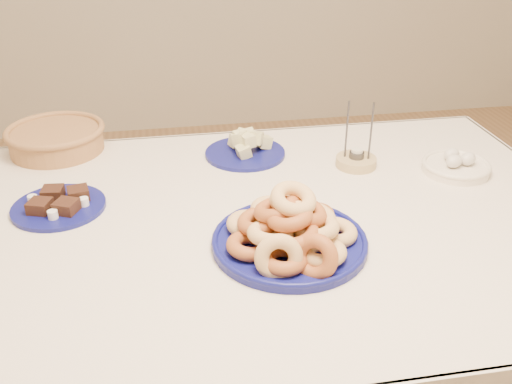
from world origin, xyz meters
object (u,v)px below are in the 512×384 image
(dining_table, at_px, (253,255))
(donut_platter, at_px, (290,231))
(egg_bowl, at_px, (456,165))
(candle_holder, at_px, (356,160))
(brownie_plate, at_px, (59,204))
(melon_plate, at_px, (245,147))
(wicker_basket, at_px, (56,138))

(dining_table, relative_size, donut_platter, 3.98)
(dining_table, relative_size, egg_bowl, 7.00)
(dining_table, distance_m, candle_holder, 0.43)
(candle_holder, bearing_deg, donut_platter, -126.76)
(donut_platter, relative_size, brownie_plate, 1.77)
(melon_plate, distance_m, wicker_basket, 0.57)
(candle_holder, bearing_deg, wicker_basket, 163.16)
(dining_table, xyz_separation_m, candle_holder, (0.34, 0.24, 0.12))
(donut_platter, xyz_separation_m, melon_plate, (-0.02, 0.51, -0.02))
(donut_platter, bearing_deg, candle_holder, 53.24)
(dining_table, bearing_deg, donut_platter, -66.38)
(donut_platter, distance_m, melon_plate, 0.51)
(egg_bowl, bearing_deg, donut_platter, -151.84)
(wicker_basket, bearing_deg, dining_table, -43.93)
(melon_plate, xyz_separation_m, wicker_basket, (-0.56, 0.13, 0.02))
(melon_plate, relative_size, egg_bowl, 1.07)
(donut_platter, height_order, melon_plate, donut_platter)
(wicker_basket, bearing_deg, donut_platter, -47.79)
(melon_plate, distance_m, brownie_plate, 0.56)
(brownie_plate, bearing_deg, donut_platter, -26.93)
(candle_holder, xyz_separation_m, egg_bowl, (0.26, -0.08, 0.00))
(wicker_basket, distance_m, candle_holder, 0.90)
(wicker_basket, bearing_deg, egg_bowl, -17.07)
(donut_platter, bearing_deg, egg_bowl, 28.16)
(dining_table, bearing_deg, melon_plate, 83.63)
(melon_plate, distance_m, egg_bowl, 0.60)
(candle_holder, bearing_deg, dining_table, -145.22)
(dining_table, xyz_separation_m, egg_bowl, (0.60, 0.15, 0.13))
(brownie_plate, distance_m, candle_holder, 0.81)
(candle_holder, distance_m, egg_bowl, 0.28)
(wicker_basket, bearing_deg, candle_holder, -16.84)
(candle_holder, bearing_deg, melon_plate, 156.31)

